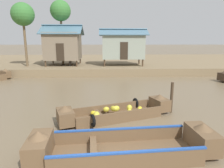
% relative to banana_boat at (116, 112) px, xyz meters
% --- Properties ---
extents(ground_plane, '(300.00, 300.00, 0.00)m').
position_rel_banana_boat_xyz_m(ground_plane, '(-0.45, 6.01, -0.31)').
color(ground_plane, '#726047').
extents(riverbank_strip, '(160.00, 20.00, 0.75)m').
position_rel_banana_boat_xyz_m(riverbank_strip, '(-0.45, 20.40, 0.07)').
color(riverbank_strip, '#7F6B4C').
rests_on(riverbank_strip, ground).
extents(banana_boat, '(5.26, 2.74, 0.89)m').
position_rel_banana_boat_xyz_m(banana_boat, '(0.00, 0.00, 0.00)').
color(banana_boat, brown).
rests_on(banana_boat, ground).
extents(viewer_boat, '(5.67, 1.87, 0.96)m').
position_rel_banana_boat_xyz_m(viewer_boat, '(0.05, -3.07, 0.01)').
color(viewer_boat, brown).
rests_on(viewer_boat, ground).
extents(stilt_house_mid_left, '(4.36, 4.05, 4.40)m').
position_rel_banana_boat_xyz_m(stilt_house_mid_left, '(-5.09, 14.20, 2.59)').
color(stilt_house_mid_left, '#4C3826').
rests_on(stilt_house_mid_left, riverbank_strip).
extents(stilt_house_mid_right, '(5.15, 3.19, 3.97)m').
position_rel_banana_boat_xyz_m(stilt_house_mid_right, '(1.50, 13.64, 2.56)').
color(stilt_house_mid_right, '#4C3826').
rests_on(stilt_house_mid_right, riverbank_strip).
extents(palm_tree_near, '(2.21, 2.21, 6.95)m').
position_rel_banana_boat_xyz_m(palm_tree_near, '(-5.25, 14.43, 6.20)').
color(palm_tree_near, brown).
rests_on(palm_tree_near, riverbank_strip).
extents(palm_tree_mid, '(2.31, 2.31, 6.45)m').
position_rel_banana_boat_xyz_m(palm_tree_mid, '(-8.77, 13.03, 5.68)').
color(palm_tree_mid, brown).
rests_on(palm_tree_mid, riverbank_strip).
extents(vendor_person, '(0.44, 0.44, 1.66)m').
position_rel_banana_boat_xyz_m(vendor_person, '(-4.22, 13.18, 1.37)').
color(vendor_person, '#332D28').
rests_on(vendor_person, riverbank_strip).
extents(mooring_post, '(0.14, 0.14, 1.50)m').
position_rel_banana_boat_xyz_m(mooring_post, '(2.73, 0.67, 0.44)').
color(mooring_post, '#423323').
rests_on(mooring_post, ground).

